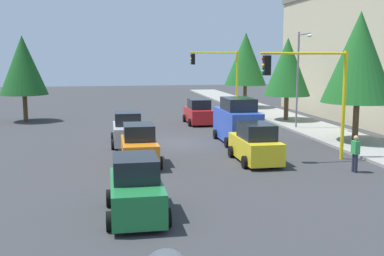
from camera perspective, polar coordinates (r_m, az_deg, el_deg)
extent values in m
plane|color=#353538|center=(28.57, -1.47, -1.83)|extent=(120.00, 120.00, 0.00)
cube|color=gray|center=(36.30, 13.89, 0.28)|extent=(80.00, 4.00, 0.15)
cube|color=silver|center=(16.36, -5.36, -9.85)|extent=(2.20, 0.36, 0.01)
cone|color=silver|center=(17.59, -5.72, -8.52)|extent=(0.01, 1.10, 1.10)
cube|color=#C6B793|center=(42.69, 22.24, 8.18)|extent=(22.35, 9.00, 10.66)
cylinder|color=yellow|center=(24.86, 18.09, 2.63)|extent=(0.18, 0.18, 5.54)
cylinder|color=yellow|center=(23.76, 13.55, 8.89)|extent=(0.12, 4.50, 0.12)
cube|color=black|center=(23.07, 9.15, 7.59)|extent=(0.36, 0.32, 0.96)
sphere|color=red|center=(23.01, 8.74, 8.34)|extent=(0.18, 0.18, 0.18)
sphere|color=yellow|center=(23.01, 8.73, 7.60)|extent=(0.18, 0.18, 0.18)
sphere|color=green|center=(23.01, 8.71, 6.85)|extent=(0.18, 0.18, 0.18)
cylinder|color=yellow|center=(43.45, 5.53, 5.55)|extent=(0.18, 0.18, 5.78)
cylinder|color=yellow|center=(42.84, 2.65, 9.20)|extent=(0.12, 4.50, 0.12)
cube|color=black|center=(42.46, 0.12, 8.43)|extent=(0.36, 0.32, 0.96)
sphere|color=red|center=(42.43, -0.12, 8.84)|extent=(0.18, 0.18, 0.18)
sphere|color=yellow|center=(42.43, -0.12, 8.43)|extent=(0.18, 0.18, 0.18)
sphere|color=green|center=(42.43, -0.12, 8.03)|extent=(0.18, 0.18, 0.18)
cylinder|color=slate|center=(34.54, 12.79, 5.61)|extent=(0.14, 0.14, 7.00)
cylinder|color=slate|center=(33.72, 13.59, 11.13)|extent=(1.80, 0.10, 0.10)
ellipsoid|color=silver|center=(32.89, 14.22, 10.92)|extent=(0.56, 0.28, 0.20)
cylinder|color=brown|center=(29.94, 19.42, 0.78)|extent=(0.36, 0.36, 2.70)
cone|color=#1E6023|center=(29.70, 19.80, 8.17)|extent=(4.33, 4.33, 5.41)
cylinder|color=brown|center=(47.95, 6.51, 3.93)|extent=(0.36, 0.36, 2.63)
cone|color=#1E6023|center=(47.79, 6.59, 8.42)|extent=(4.22, 4.22, 5.27)
cylinder|color=brown|center=(40.53, -19.75, 2.46)|extent=(0.36, 0.36, 2.39)
cone|color=#19511E|center=(40.34, -20.00, 7.24)|extent=(3.82, 3.82, 4.78)
cylinder|color=brown|center=(38.71, 11.47, 2.49)|extent=(0.36, 0.36, 2.33)
cone|color=#1E6023|center=(38.51, 11.61, 7.36)|extent=(3.72, 3.72, 4.65)
cube|color=blue|center=(28.69, 5.53, 0.38)|extent=(4.80, 1.90, 1.85)
cube|color=black|center=(28.30, 5.70, 2.93)|extent=(2.50, 1.67, 0.76)
cylinder|color=black|center=(29.98, 2.88, -0.76)|extent=(0.60, 0.20, 0.60)
cylinder|color=black|center=(30.50, 6.58, -0.65)|extent=(0.60, 0.20, 0.60)
cylinder|color=black|center=(27.13, 4.30, -1.77)|extent=(0.60, 0.20, 0.60)
cylinder|color=black|center=(27.70, 8.35, -1.62)|extent=(0.60, 0.20, 0.60)
cube|color=yellow|center=(23.49, 7.72, -2.48)|extent=(4.05, 1.68, 1.05)
cube|color=black|center=(23.14, 7.92, -0.37)|extent=(2.10, 1.48, 0.76)
cylinder|color=black|center=(24.49, 4.80, -2.90)|extent=(0.60, 0.20, 0.60)
cylinder|color=black|center=(25.01, 8.79, -2.74)|extent=(0.60, 0.20, 0.60)
cylinder|color=black|center=(22.13, 6.48, -4.17)|extent=(0.60, 0.20, 0.60)
cylinder|color=black|center=(22.71, 10.84, -3.95)|extent=(0.60, 0.20, 0.60)
cube|color=#1E7238|center=(15.53, -6.86, -8.24)|extent=(3.81, 1.65, 1.05)
cube|color=black|center=(15.48, -6.96, -4.83)|extent=(1.98, 1.45, 0.76)
cylinder|color=black|center=(14.61, -3.02, -10.89)|extent=(0.60, 0.20, 0.60)
cylinder|color=black|center=(14.51, -10.09, -11.16)|extent=(0.60, 0.20, 0.60)
cylinder|color=black|center=(16.84, -4.04, -8.24)|extent=(0.60, 0.20, 0.60)
cylinder|color=black|center=(16.76, -10.13, -8.44)|extent=(0.60, 0.20, 0.60)
cube|color=#B2B5BA|center=(28.01, -7.86, -0.69)|extent=(3.89, 1.69, 1.05)
cube|color=black|center=(28.07, -7.91, 1.20)|extent=(2.02, 1.49, 0.76)
cylinder|color=black|center=(26.94, -5.81, -1.86)|extent=(0.60, 0.20, 0.60)
cylinder|color=black|center=(26.87, -9.66, -1.97)|extent=(0.60, 0.20, 0.60)
cylinder|color=black|center=(29.31, -6.18, -1.02)|extent=(0.60, 0.20, 0.60)
cylinder|color=black|center=(29.24, -9.71, -1.11)|extent=(0.60, 0.20, 0.60)
cube|color=red|center=(36.77, 0.79, 1.60)|extent=(4.12, 1.72, 1.05)
cube|color=black|center=(36.47, 0.86, 2.97)|extent=(2.14, 1.52, 0.76)
cylinder|color=black|center=(37.91, -0.95, 1.22)|extent=(0.60, 0.20, 0.60)
cylinder|color=black|center=(38.25, 1.78, 1.28)|extent=(0.60, 0.20, 0.60)
cylinder|color=black|center=(35.41, -0.28, 0.69)|extent=(0.60, 0.20, 0.60)
cylinder|color=black|center=(35.77, 2.63, 0.76)|extent=(0.60, 0.20, 0.60)
cube|color=orange|center=(22.82, -6.48, -2.78)|extent=(3.72, 1.65, 1.05)
cube|color=black|center=(22.84, -6.55, -0.47)|extent=(1.93, 1.45, 0.76)
cylinder|color=black|center=(21.85, -3.94, -4.30)|extent=(0.60, 0.20, 0.60)
cylinder|color=black|center=(21.74, -8.60, -4.45)|extent=(0.60, 0.20, 0.60)
cylinder|color=black|center=(24.10, -4.54, -3.09)|extent=(0.60, 0.20, 0.60)
cylinder|color=black|center=(23.99, -8.76, -3.22)|extent=(0.60, 0.20, 0.60)
cylinder|color=#262638|center=(22.42, 19.44, -4.12)|extent=(0.16, 0.16, 0.85)
cylinder|color=#262638|center=(22.59, 19.19, -4.02)|extent=(0.16, 0.16, 0.85)
cube|color=green|center=(22.37, 19.41, -2.26)|extent=(0.40, 0.24, 0.60)
sphere|color=tan|center=(22.29, 19.47, -1.14)|extent=(0.22, 0.22, 0.22)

